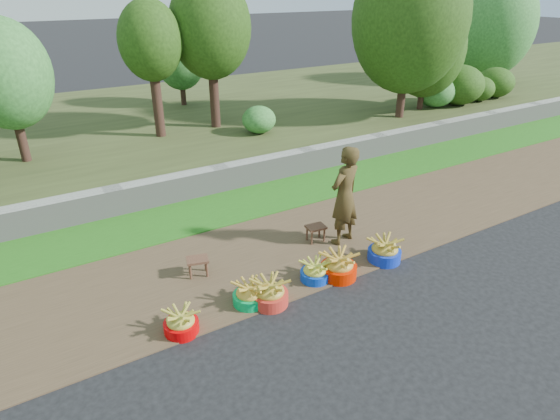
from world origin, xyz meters
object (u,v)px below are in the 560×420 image
stool_left (198,262)px  stool_right (316,229)px  basin_b (249,295)px  vendor_woman (345,196)px  basin_d (315,272)px  basin_c (270,293)px  basin_a (181,323)px  basin_e (339,266)px  basin_f (385,251)px

stool_left → stool_right: stool_left is taller
basin_b → vendor_woman: size_ratio=0.27×
basin_b → basin_d: size_ratio=1.06×
stool_left → basin_d: bearing=-35.0°
basin_c → stool_left: size_ratio=1.37×
basin_c → stool_left: basin_c is taller
stool_right → vendor_woman: 0.78m
basin_c → stool_right: basin_c is taller
basin_b → basin_c: (0.25, -0.14, 0.02)m
basin_d → vendor_woman: size_ratio=0.26×
basin_a → basin_d: (2.13, 0.08, -0.00)m
basin_a → basin_d: bearing=2.0°
basin_d → basin_e: 0.38m
basin_b → basin_c: basin_c is taller
stool_left → basin_c: bearing=-63.0°
basin_d → stool_left: basin_d is taller
basin_e → basin_a: bearing=179.4°
basin_b → basin_f: basin_f is taller
basin_f → stool_right: bearing=119.2°
basin_a → basin_c: bearing=-3.0°
basin_c → vendor_woman: (1.93, 0.86, 0.70)m
basin_b → stool_right: basin_b is taller
basin_b → basin_c: bearing=-29.0°
stool_right → stool_left: bearing=178.4°
basin_e → basin_d: bearing=164.2°
basin_a → basin_e: (2.50, -0.03, 0.04)m
vendor_woman → basin_c: bearing=8.7°
basin_b → basin_d: bearing=0.3°
basin_a → basin_c: (1.27, -0.07, 0.02)m
vendor_woman → basin_a: bearing=-1.4°
basin_a → basin_c: size_ratio=0.86×
vendor_woman → stool_left: bearing=-22.1°
basin_d → basin_f: (1.28, -0.11, 0.03)m
basin_f → basin_a: bearing=179.4°
stool_left → vendor_woman: size_ratio=0.22×
basin_e → stool_right: 1.11m
basin_d → basin_f: 1.29m
basin_e → stool_left: basin_e is taller
basin_a → basin_e: bearing=-0.6°
basin_e → stool_left: size_ratio=1.46×
basin_f → stool_left: size_ratio=1.40×
basin_c → basin_e: 1.23m
basin_a → vendor_woman: 3.38m
basin_e → stool_right: bearing=73.3°
basin_b → stool_left: basin_b is taller
stool_right → vendor_woman: bearing=-32.1°
vendor_woman → basin_e: bearing=34.1°
basin_b → basin_e: basin_e is taller
basin_e → vendor_woman: 1.28m
basin_b → stool_right: 2.04m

